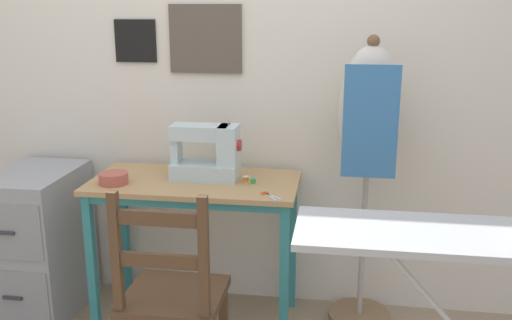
% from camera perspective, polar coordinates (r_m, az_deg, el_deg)
% --- Properties ---
extents(wall_back, '(10.00, 0.07, 2.55)m').
position_cam_1_polar(wall_back, '(3.00, -4.87, 9.26)').
color(wall_back, silver).
rests_on(wall_back, ground_plane).
extents(sewing_table, '(1.01, 0.51, 0.76)m').
position_cam_1_polar(sewing_table, '(2.82, -6.15, -4.22)').
color(sewing_table, tan).
rests_on(sewing_table, ground_plane).
extents(sewing_machine, '(0.34, 0.17, 0.29)m').
position_cam_1_polar(sewing_machine, '(2.77, -4.74, 0.65)').
color(sewing_machine, silver).
rests_on(sewing_machine, sewing_table).
extents(fabric_bowl, '(0.14, 0.14, 0.05)m').
position_cam_1_polar(fabric_bowl, '(2.80, -14.07, -1.75)').
color(fabric_bowl, '#B25647').
rests_on(fabric_bowl, sewing_table).
extents(scissors, '(0.11, 0.12, 0.01)m').
position_cam_1_polar(scissors, '(2.55, 1.20, -3.50)').
color(scissors, silver).
rests_on(scissors, sewing_table).
extents(thread_spool_near_machine, '(0.03, 0.03, 0.03)m').
position_cam_1_polar(thread_spool_near_machine, '(2.73, -1.04, -1.95)').
color(thread_spool_near_machine, orange).
rests_on(thread_spool_near_machine, sewing_table).
extents(thread_spool_mid_table, '(0.03, 0.03, 0.03)m').
position_cam_1_polar(thread_spool_mid_table, '(2.71, -0.28, -2.10)').
color(thread_spool_mid_table, green).
rests_on(thread_spool_mid_table, sewing_table).
extents(wooden_chair, '(0.40, 0.38, 0.92)m').
position_cam_1_polar(wooden_chair, '(2.40, -8.39, -13.52)').
color(wooden_chair, '#513823').
rests_on(wooden_chair, ground_plane).
extents(filing_cabinet, '(0.39, 0.57, 0.77)m').
position_cam_1_polar(filing_cabinet, '(3.22, -20.86, -7.70)').
color(filing_cabinet, '#93999E').
rests_on(filing_cabinet, ground_plane).
extents(dress_form, '(0.32, 0.32, 1.45)m').
position_cam_1_polar(dress_form, '(2.78, 11.23, 3.09)').
color(dress_form, '#846647').
rests_on(dress_form, ground_plane).
extents(ironing_board, '(1.28, 0.35, 0.88)m').
position_cam_1_polar(ironing_board, '(2.01, 22.72, -8.12)').
color(ironing_board, '#ADB2B7').
rests_on(ironing_board, ground_plane).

